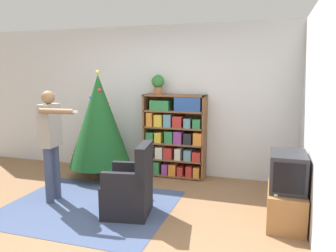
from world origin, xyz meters
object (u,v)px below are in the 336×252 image
Objects in this scene: standing_person at (51,137)px; potted_plant at (158,83)px; christmas_tree at (99,121)px; bookshelf at (175,136)px; armchair at (130,190)px; television at (288,171)px.

potted_plant reaches higher than standing_person.
bookshelf is at bearing 18.77° from christmas_tree.
potted_plant is at bearing 177.18° from armchair.
bookshelf is 1.71m from armchair.
television is 1.93m from armchair.
television is 2.66m from potted_plant.
standing_person is at bearing -122.82° from potted_plant.
christmas_tree is (-1.21, -0.41, 0.27)m from bookshelf.
armchair is at bearing -93.35° from bookshelf.
armchair is 2.13m from potted_plant.
armchair is at bearing -48.33° from christmas_tree.
potted_plant is at bearing 143.09° from standing_person.
potted_plant reaches higher than bookshelf.
bookshelf is 2.46× the size of television.
potted_plant is at bearing 24.94° from christmas_tree.
potted_plant is (-2.08, 1.36, 0.97)m from television.
standing_person reaches higher than television.
bookshelf is 0.92× the size of standing_person.
christmas_tree is 5.57× the size of potted_plant.
armchair is at bearing -170.30° from television.
standing_person reaches higher than bookshelf.
christmas_tree is at bearing 170.67° from standing_person.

